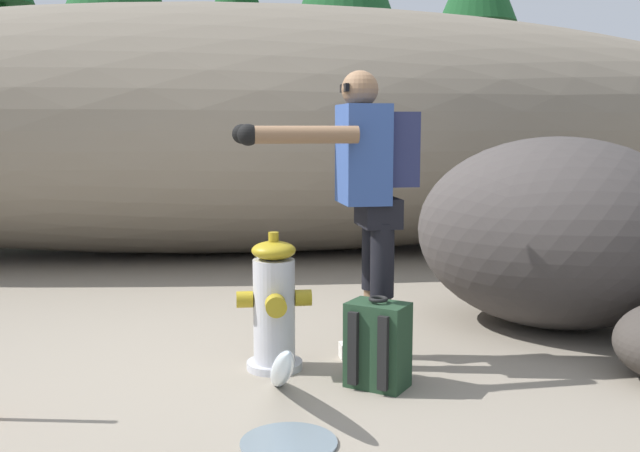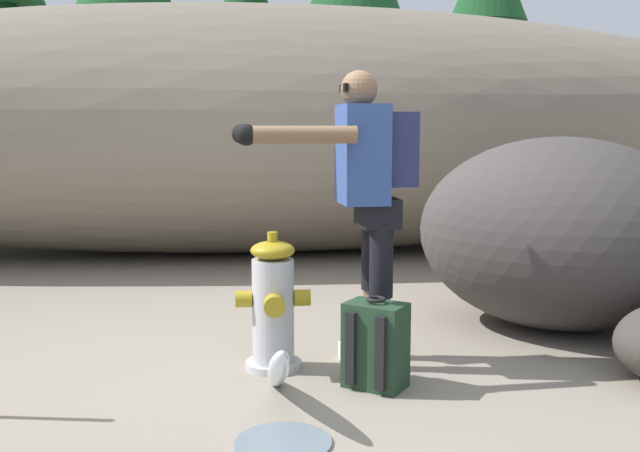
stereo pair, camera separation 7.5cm
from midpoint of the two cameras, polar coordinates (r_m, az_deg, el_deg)
ground_plane at (r=4.20m, az=-3.94°, el=-10.93°), size 56.00×56.00×0.04m
dirt_embankment at (r=7.80m, az=-5.06°, el=7.48°), size 12.89×3.20×2.58m
fire_hydrant at (r=4.01m, az=-3.15°, el=-6.32°), size 0.41×0.36×0.76m
hydrant_water_jet at (r=3.46m, az=-2.58°, el=-12.12°), size 0.41×1.05×0.51m
utility_worker at (r=3.99m, az=3.97°, el=3.50°), size 0.99×0.57×1.63m
spare_backpack at (r=3.79m, az=5.00°, el=-9.31°), size 0.36×0.36×0.47m
boulder_large at (r=5.05m, az=18.59°, el=-0.53°), size 2.31×2.16×1.26m
pine_tree_far_left at (r=14.87m, az=-23.11°, el=14.47°), size 2.10×2.10×5.33m
pine_tree_left at (r=12.30m, az=-14.73°, el=14.45°), size 2.40×2.40×4.98m
pine_tree_far_right at (r=15.11m, az=13.09°, el=14.09°), size 2.33×2.33×5.22m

